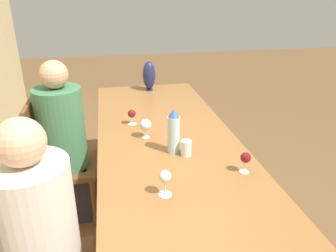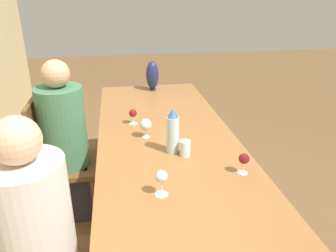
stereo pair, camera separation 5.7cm
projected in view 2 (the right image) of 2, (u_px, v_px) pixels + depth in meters
ground_plane at (169, 233)px, 2.51m from camera, size 14.00×14.00×0.00m
dining_table at (169, 152)px, 2.23m from camera, size 2.78×0.95×0.77m
water_bottle at (173, 132)px, 2.03m from camera, size 0.08×0.08×0.29m
water_tumbler at (185, 148)px, 2.02m from camera, size 0.07×0.07×0.10m
vase at (152, 75)px, 3.24m from camera, size 0.12×0.12×0.29m
wine_glass_0 at (146, 125)px, 2.25m from camera, size 0.08×0.08×0.14m
wine_glass_1 at (133, 114)px, 2.47m from camera, size 0.07×0.07×0.12m
wine_glass_2 at (244, 159)px, 1.82m from camera, size 0.06×0.06×0.12m
wine_glass_3 at (161, 178)px, 1.62m from camera, size 0.07×0.07×0.14m
chair_far at (57, 158)px, 2.51m from camera, size 0.44×0.44×0.99m
person_near at (39, 236)px, 1.51m from camera, size 0.35×0.35×1.28m
person_far at (66, 138)px, 2.46m from camera, size 0.34×0.34×1.28m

